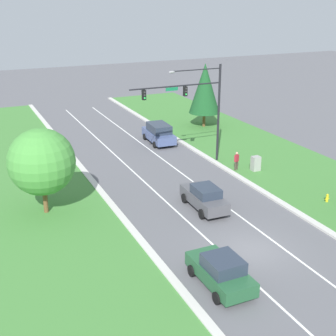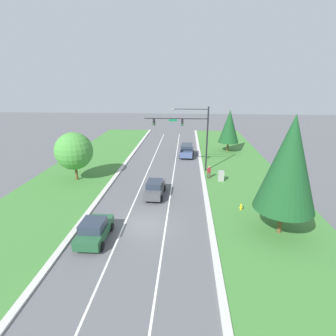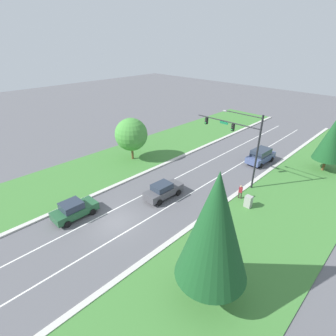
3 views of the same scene
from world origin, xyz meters
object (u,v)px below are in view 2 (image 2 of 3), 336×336
at_px(graphite_sedan, 155,188).
at_px(conifer_far_right_tree, 229,126).
at_px(slate_blue_suv, 187,150).
at_px(conifer_near_right_tree, 289,164).
at_px(oak_near_left_tree, 74,151).
at_px(pedestrian, 209,172).
at_px(forest_sedan, 94,230).
at_px(traffic_signal_mast, 190,129).
at_px(fire_hydrant, 241,207).
at_px(utility_cabinet, 221,176).

xyz_separation_m(graphite_sedan, conifer_far_right_tree, (10.48, 19.25, 3.56)).
relative_size(graphite_sedan, slate_blue_suv, 0.93).
xyz_separation_m(conifer_near_right_tree, oak_near_left_tree, (-21.23, 10.53, -2.21)).
bearing_deg(pedestrian, graphite_sedan, 21.37).
height_order(graphite_sedan, conifer_far_right_tree, conifer_far_right_tree).
distance_m(graphite_sedan, pedestrian, 8.34).
bearing_deg(forest_sedan, conifer_near_right_tree, 7.29).
height_order(traffic_signal_mast, slate_blue_suv, traffic_signal_mast).
bearing_deg(oak_near_left_tree, slate_blue_suv, 40.92).
bearing_deg(forest_sedan, oak_near_left_tree, 117.42).
height_order(traffic_signal_mast, forest_sedan, traffic_signal_mast).
height_order(forest_sedan, conifer_far_right_tree, conifer_far_right_tree).
relative_size(fire_hydrant, oak_near_left_tree, 0.12).
height_order(forest_sedan, conifer_near_right_tree, conifer_near_right_tree).
bearing_deg(pedestrian, fire_hydrant, 85.43).
bearing_deg(utility_cabinet, conifer_far_right_tree, 78.74).
distance_m(slate_blue_suv, utility_cabinet, 11.78).
bearing_deg(conifer_near_right_tree, conifer_far_right_tree, 91.03).
height_order(slate_blue_suv, conifer_near_right_tree, conifer_near_right_tree).
bearing_deg(conifer_near_right_tree, pedestrian, 111.41).
bearing_deg(fire_hydrant, conifer_near_right_tree, -58.27).
xyz_separation_m(traffic_signal_mast, conifer_near_right_tree, (7.25, -15.12, 0.19)).
bearing_deg(forest_sedan, slate_blue_suv, 73.47).
relative_size(oak_near_left_tree, conifer_far_right_tree, 0.83).
height_order(pedestrian, oak_near_left_tree, oak_near_left_tree).
bearing_deg(oak_near_left_tree, fire_hydrant, -19.68).
xyz_separation_m(oak_near_left_tree, conifer_far_right_tree, (20.76, 15.29, 0.69)).
bearing_deg(slate_blue_suv, conifer_far_right_tree, 28.72).
height_order(graphite_sedan, conifer_near_right_tree, conifer_near_right_tree).
bearing_deg(slate_blue_suv, forest_sedan, -103.48).
relative_size(traffic_signal_mast, graphite_sedan, 1.89).
relative_size(graphite_sedan, pedestrian, 2.73).
bearing_deg(pedestrian, utility_cabinet, 129.84).
xyz_separation_m(forest_sedan, conifer_near_right_tree, (14.66, 1.96, 5.11)).
distance_m(slate_blue_suv, conifer_near_right_tree, 24.11).
height_order(traffic_signal_mast, oak_near_left_tree, traffic_signal_mast).
height_order(graphite_sedan, utility_cabinet, graphite_sedan).
height_order(slate_blue_suv, forest_sedan, slate_blue_suv).
height_order(utility_cabinet, conifer_near_right_tree, conifer_near_right_tree).
xyz_separation_m(slate_blue_suv, oak_near_left_tree, (-13.63, -11.82, 2.74)).
bearing_deg(slate_blue_suv, conifer_near_right_tree, -68.49).
relative_size(traffic_signal_mast, slate_blue_suv, 1.76).
bearing_deg(utility_cabinet, fire_hydrant, -82.41).
distance_m(oak_near_left_tree, conifer_far_right_tree, 25.79).
distance_m(utility_cabinet, conifer_near_right_tree, 12.97).
bearing_deg(fire_hydrant, slate_blue_suv, 105.81).
xyz_separation_m(forest_sedan, fire_hydrant, (12.33, 5.73, -0.51)).
xyz_separation_m(graphite_sedan, oak_near_left_tree, (-10.28, 3.96, 2.87)).
height_order(slate_blue_suv, oak_near_left_tree, oak_near_left_tree).
height_order(fire_hydrant, conifer_near_right_tree, conifer_near_right_tree).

